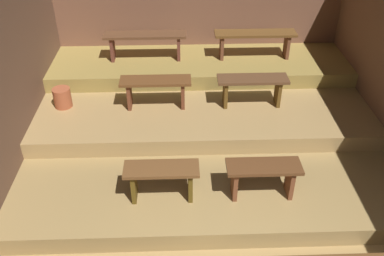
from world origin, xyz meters
name	(u,v)px	position (x,y,z in m)	size (l,w,h in m)	color
ground	(208,176)	(0.00, 2.68, -0.04)	(5.63, 6.16, 0.08)	olive
wall_back	(199,17)	(0.00, 5.39, 1.18)	(5.63, 0.06, 2.35)	brown
wall_left	(0,101)	(-2.44, 2.68, 1.18)	(0.06, 6.16, 2.35)	brown
platform_lower	(205,136)	(0.00, 3.39, 0.12)	(4.83, 3.95, 0.23)	olive
platform_middle	(202,98)	(0.00, 4.08, 0.35)	(4.83, 2.58, 0.23)	#9E7E4D
platform_upper	(200,66)	(0.00, 4.74, 0.58)	(4.83, 1.25, 0.23)	olive
bench_lower_left	(162,176)	(-0.58, 2.02, 0.54)	(0.85, 0.31, 0.44)	brown
bench_lower_right	(263,174)	(0.58, 2.02, 0.54)	(0.85, 0.31, 0.44)	#54321A
bench_middle_left	(156,87)	(-0.69, 3.68, 0.79)	(1.01, 0.31, 0.44)	brown
bench_middle_right	(252,85)	(0.69, 3.68, 0.79)	(1.01, 0.31, 0.44)	#553721
bench_upper_left	(145,40)	(-0.89, 4.80, 1.03)	(1.31, 0.31, 0.44)	#563520
bench_upper_right	(255,38)	(0.89, 4.80, 1.03)	(1.31, 0.31, 0.44)	brown
pail_middle	(62,98)	(-2.05, 3.73, 0.61)	(0.25, 0.25, 0.29)	#9E4C2D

